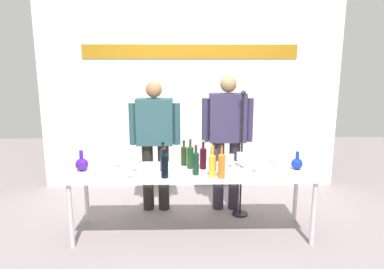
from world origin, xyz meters
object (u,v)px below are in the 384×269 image
decanter_blue_right (297,163)px  wine_bottle_4 (184,155)px  wine_glass_right_2 (274,155)px  wine_bottle_6 (165,165)px  wine_glass_left_0 (129,170)px  wine_bottle_7 (214,159)px  wine_glass_left_2 (135,163)px  presenter_right (227,134)px  decanter_blue_left (82,164)px  wine_glass_right_3 (277,160)px  wine_glass_right_0 (256,164)px  wine_bottle_3 (222,165)px  wine_glass_left_1 (116,159)px  wine_bottle_8 (163,158)px  wine_glass_right_5 (240,157)px  wine_glass_right_4 (231,158)px  presenter_left (155,137)px  wine_bottle_5 (212,164)px  wine_bottle_0 (190,156)px  wine_bottle_2 (196,162)px  wine_glass_left_3 (139,154)px  wine_bottle_1 (203,157)px  display_table (192,175)px

decanter_blue_right → wine_bottle_4: bearing=171.7°
decanter_blue_right → wine_glass_right_2: (-0.19, 0.24, 0.03)m
wine_bottle_6 → wine_glass_left_0: (-0.36, -0.04, -0.04)m
wine_bottle_7 → wine_glass_left_0: bearing=-164.0°
wine_bottle_7 → wine_glass_left_2: (-0.85, -0.01, -0.05)m
presenter_right → decanter_blue_left: bearing=-158.6°
presenter_right → wine_glass_left_2: 1.29m
wine_glass_right_3 → wine_bottle_4: bearing=172.6°
wine_glass_left_0 → wine_glass_right_2: size_ratio=1.03×
decanter_blue_right → wine_glass_right_3: (-0.21, 0.05, 0.03)m
decanter_blue_right → wine_glass_right_0: (-0.47, -0.10, 0.03)m
wine_bottle_3 → wine_glass_left_0: 0.93m
wine_glass_left_1 → wine_bottle_8: bearing=-12.5°
wine_bottle_4 → wine_bottle_3: bearing=-49.9°
wine_glass_right_2 → wine_glass_right_5: (-0.42, -0.12, 0.02)m
decanter_blue_right → wine_glass_right_4: decanter_blue_right is taller
wine_bottle_3 → wine_glass_left_0: bearing=-179.0°
wine_glass_right_4 → wine_glass_right_0: bearing=-38.3°
decanter_blue_left → wine_glass_left_1: bearing=14.2°
wine_glass_left_0 → wine_glass_right_2: (1.60, 0.53, 0.00)m
presenter_left → wine_bottle_5: size_ratio=5.08×
presenter_right → wine_bottle_5: (-0.26, -0.88, -0.13)m
wine_bottle_8 → wine_glass_right_3: (1.25, 0.07, -0.04)m
wine_bottle_0 → wine_bottle_2: 0.23m
wine_bottle_8 → wine_bottle_7: bearing=-1.1°
decanter_blue_left → decanter_blue_right: decanter_blue_left is taller
decanter_blue_right → wine_bottle_0: 1.17m
wine_bottle_6 → wine_glass_right_0: (0.97, 0.14, -0.04)m
decanter_blue_right → wine_glass_right_0: 0.48m
decanter_blue_left → wine_glass_right_2: size_ratio=1.59×
wine_bottle_7 → wine_glass_right_5: bearing=26.8°
wine_glass_left_1 → wine_glass_right_0: wine_glass_right_0 is taller
wine_bottle_2 → decanter_blue_right: bearing=8.2°
presenter_left → presenter_right: 0.92m
wine_bottle_3 → wine_glass_left_3: 1.06m
decanter_blue_left → wine_glass_right_5: 1.74m
wine_bottle_2 → wine_glass_left_0: 0.69m
wine_glass_left_2 → decanter_blue_left: bearing=175.6°
wine_bottle_3 → wine_glass_right_0: bearing=23.2°
wine_glass_right_5 → wine_bottle_1: bearing=-169.7°
wine_bottle_2 → wine_glass_left_3: wine_bottle_2 is taller
wine_glass_right_4 → wine_bottle_4: bearing=170.0°
wine_bottle_0 → wine_bottle_3: 0.46m
wine_glass_left_2 → wine_glass_right_2: wine_glass_right_2 is taller
wine_bottle_8 → wine_glass_left_3: 0.43m
wine_glass_left_0 → wine_glass_right_2: wine_glass_left_0 is taller
presenter_left → wine_bottle_0: size_ratio=5.04×
wine_glass_right_5 → wine_glass_left_1: bearing=-178.8°
display_table → wine_glass_right_2: 1.00m
decanter_blue_right → wine_glass_left_0: size_ratio=1.37×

